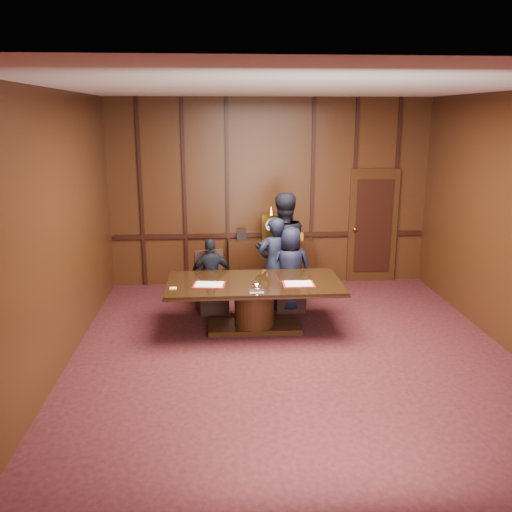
{
  "coord_description": "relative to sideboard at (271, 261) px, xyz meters",
  "views": [
    {
      "loc": [
        -0.98,
        -6.62,
        3.18
      ],
      "look_at": [
        -0.41,
        1.51,
        1.05
      ],
      "focal_mm": 38.0,
      "sensor_mm": 36.0,
      "label": 1
    }
  ],
  "objects": [
    {
      "name": "room",
      "position": [
        0.07,
        -3.12,
        1.24
      ],
      "size": [
        7.0,
        7.04,
        3.5
      ],
      "color": "black",
      "rests_on": "ground"
    },
    {
      "name": "notepad",
      "position": [
        -1.65,
        -2.42,
        0.28
      ],
      "size": [
        0.1,
        0.07,
        0.01
      ],
      "primitive_type": "cube",
      "rotation": [
        0.0,
        0.0,
        0.01
      ],
      "color": "#FFD57C",
      "rests_on": "conference_table"
    },
    {
      "name": "signatory_left",
      "position": [
        -1.11,
        -1.36,
        0.14
      ],
      "size": [
        0.76,
        0.39,
        1.25
      ],
      "primitive_type": "imported",
      "rotation": [
        0.0,
        0.0,
        3.26
      ],
      "color": "black",
      "rests_on": "ground"
    },
    {
      "name": "sideboard",
      "position": [
        0.0,
        0.0,
        0.0
      ],
      "size": [
        1.6,
        0.45,
        1.54
      ],
      "color": "black",
      "rests_on": "ground"
    },
    {
      "name": "inkstand",
      "position": [
        -0.46,
        -2.61,
        0.33
      ],
      "size": [
        0.2,
        0.14,
        0.12
      ],
      "color": "white",
      "rests_on": "conference_table"
    },
    {
      "name": "chair_left",
      "position": [
        -1.12,
        -1.28,
        -0.19
      ],
      "size": [
        0.57,
        0.57,
        0.99
      ],
      "rotation": [
        0.0,
        0.0,
        0.21
      ],
      "color": "black",
      "rests_on": "ground"
    },
    {
      "name": "signatory_right",
      "position": [
        0.19,
        -1.36,
        0.23
      ],
      "size": [
        0.73,
        0.51,
        1.43
      ],
      "primitive_type": "imported",
      "rotation": [
        0.0,
        0.0,
        3.22
      ],
      "color": "black",
      "rests_on": "ground"
    },
    {
      "name": "chair_right",
      "position": [
        0.19,
        -1.28,
        -0.19
      ],
      "size": [
        0.49,
        0.49,
        0.99
      ],
      "rotation": [
        0.0,
        0.0,
        0.02
      ],
      "color": "black",
      "rests_on": "ground"
    },
    {
      "name": "conference_table",
      "position": [
        -0.46,
        -2.16,
        0.02
      ],
      "size": [
        2.62,
        1.32,
        0.76
      ],
      "color": "black",
      "rests_on": "ground"
    },
    {
      "name": "folder_left",
      "position": [
        -1.13,
        -2.29,
        0.28
      ],
      "size": [
        0.5,
        0.38,
        0.02
      ],
      "rotation": [
        0.0,
        0.0,
        -0.12
      ],
      "color": "maroon",
      "rests_on": "conference_table"
    },
    {
      "name": "folder_right",
      "position": [
        0.18,
        -2.35,
        0.28
      ],
      "size": [
        0.46,
        0.33,
        0.02
      ],
      "rotation": [
        0.0,
        0.0,
        -0.01
      ],
      "color": "maroon",
      "rests_on": "conference_table"
    },
    {
      "name": "witness_right",
      "position": [
        0.09,
        -0.99,
        0.48
      ],
      "size": [
        1.11,
        0.97,
        1.93
      ],
      "primitive_type": "imported",
      "rotation": [
        0.0,
        0.0,
        3.43
      ],
      "color": "black",
      "rests_on": "ground"
    },
    {
      "name": "witness_left",
      "position": [
        -0.07,
        -1.31,
        0.3
      ],
      "size": [
        0.67,
        0.54,
        1.58
      ],
      "primitive_type": "imported",
      "rotation": [
        0.0,
        0.0,
        3.47
      ],
      "color": "black",
      "rests_on": "ground"
    }
  ]
}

